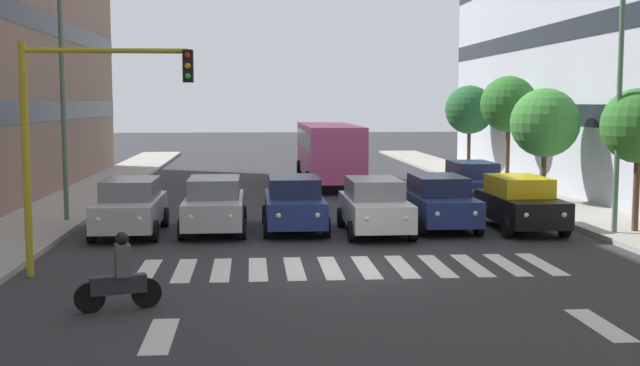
{
  "coord_description": "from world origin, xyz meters",
  "views": [
    {
      "loc": [
        2.38,
        19.34,
        4.1
      ],
      "look_at": [
        0.32,
        -4.48,
        1.67
      ],
      "focal_mm": 44.55,
      "sensor_mm": 36.0,
      "label": 1
    }
  ],
  "objects_px": {
    "street_tree_0": "(639,126)",
    "street_tree_3": "(469,110)",
    "street_tree_2": "(509,104)",
    "street_tree_1": "(545,123)",
    "car_row2_0": "(473,183)",
    "bus_behind_traffic": "(328,147)",
    "motorcycle_with_rider": "(120,278)",
    "traffic_light_gantry": "(74,121)",
    "car_4": "(214,204)",
    "car_2": "(375,206)",
    "street_lamp_right": "(75,78)",
    "car_5": "(130,206)",
    "car_0": "(520,203)",
    "car_1": "(439,201)",
    "car_3": "(294,203)",
    "street_lamp_left": "(601,83)"
  },
  "relations": [
    {
      "from": "street_tree_0",
      "to": "street_tree_3",
      "type": "height_order",
      "value": "street_tree_3"
    },
    {
      "from": "street_tree_2",
      "to": "street_tree_1",
      "type": "bearing_deg",
      "value": 86.0
    },
    {
      "from": "car_row2_0",
      "to": "bus_behind_traffic",
      "type": "distance_m",
      "value": 9.78
    },
    {
      "from": "motorcycle_with_rider",
      "to": "traffic_light_gantry",
      "type": "bearing_deg",
      "value": -65.53
    },
    {
      "from": "car_4",
      "to": "traffic_light_gantry",
      "type": "relative_size",
      "value": 0.81
    },
    {
      "from": "car_2",
      "to": "street_lamp_right",
      "type": "height_order",
      "value": "street_lamp_right"
    },
    {
      "from": "car_2",
      "to": "street_tree_2",
      "type": "height_order",
      "value": "street_tree_2"
    },
    {
      "from": "car_2",
      "to": "car_5",
      "type": "xyz_separation_m",
      "value": [
        7.61,
        -0.54,
        0.0
      ]
    },
    {
      "from": "car_0",
      "to": "street_tree_0",
      "type": "xyz_separation_m",
      "value": [
        -3.18,
        1.4,
        2.49
      ]
    },
    {
      "from": "car_5",
      "to": "street_tree_1",
      "type": "distance_m",
      "value": 16.67
    },
    {
      "from": "car_1",
      "to": "bus_behind_traffic",
      "type": "relative_size",
      "value": 0.42
    },
    {
      "from": "car_3",
      "to": "street_tree_2",
      "type": "xyz_separation_m",
      "value": [
        -10.71,
        -11.26,
        3.12
      ]
    },
    {
      "from": "street_lamp_right",
      "to": "street_lamp_left",
      "type": "bearing_deg",
      "value": 165.76
    },
    {
      "from": "car_4",
      "to": "traffic_light_gantry",
      "type": "distance_m",
      "value": 7.36
    },
    {
      "from": "bus_behind_traffic",
      "to": "street_lamp_right",
      "type": "distance_m",
      "value": 15.86
    },
    {
      "from": "car_4",
      "to": "motorcycle_with_rider",
      "type": "relative_size",
      "value": 2.68
    },
    {
      "from": "street_tree_1",
      "to": "bus_behind_traffic",
      "type": "bearing_deg",
      "value": -47.84
    },
    {
      "from": "motorcycle_with_rider",
      "to": "street_tree_1",
      "type": "xyz_separation_m",
      "value": [
        -14.28,
        -15.08,
        2.64
      ]
    },
    {
      "from": "car_4",
      "to": "street_tree_3",
      "type": "xyz_separation_m",
      "value": [
        -13.19,
        -17.86,
        2.8
      ]
    },
    {
      "from": "car_4",
      "to": "traffic_light_gantry",
      "type": "bearing_deg",
      "value": 64.42
    },
    {
      "from": "motorcycle_with_rider",
      "to": "street_tree_3",
      "type": "relative_size",
      "value": 0.34
    },
    {
      "from": "car_0",
      "to": "street_lamp_right",
      "type": "relative_size",
      "value": 0.56
    },
    {
      "from": "car_1",
      "to": "street_lamp_right",
      "type": "height_order",
      "value": "street_lamp_right"
    },
    {
      "from": "street_lamp_left",
      "to": "street_tree_1",
      "type": "relative_size",
      "value": 1.63
    },
    {
      "from": "car_row2_0",
      "to": "street_tree_2",
      "type": "xyz_separation_m",
      "value": [
        -3.2,
        -5.43,
        3.12
      ]
    },
    {
      "from": "street_lamp_right",
      "to": "street_tree_3",
      "type": "xyz_separation_m",
      "value": [
        -17.85,
        -15.79,
        -1.24
      ]
    },
    {
      "from": "car_0",
      "to": "car_3",
      "type": "xyz_separation_m",
      "value": [
        7.26,
        -0.54,
        0.0
      ]
    },
    {
      "from": "car_0",
      "to": "car_5",
      "type": "distance_m",
      "value": 12.39
    },
    {
      "from": "car_2",
      "to": "street_lamp_right",
      "type": "bearing_deg",
      "value": -16.32
    },
    {
      "from": "car_5",
      "to": "motorcycle_with_rider",
      "type": "bearing_deg",
      "value": 97.16
    },
    {
      "from": "street_lamp_left",
      "to": "street_tree_3",
      "type": "bearing_deg",
      "value": -94.46
    },
    {
      "from": "car_3",
      "to": "car_2",
      "type": "bearing_deg",
      "value": 160.72
    },
    {
      "from": "car_3",
      "to": "traffic_light_gantry",
      "type": "xyz_separation_m",
      "value": [
        5.48,
        6.25,
        2.79
      ]
    },
    {
      "from": "street_tree_2",
      "to": "street_tree_3",
      "type": "distance_m",
      "value": 6.51
    },
    {
      "from": "car_2",
      "to": "street_tree_1",
      "type": "height_order",
      "value": "street_tree_1"
    },
    {
      "from": "street_tree_0",
      "to": "street_tree_2",
      "type": "xyz_separation_m",
      "value": [
        -0.27,
        -13.2,
        0.63
      ]
    },
    {
      "from": "car_5",
      "to": "car_row2_0",
      "type": "height_order",
      "value": "same"
    },
    {
      "from": "street_tree_0",
      "to": "street_tree_3",
      "type": "xyz_separation_m",
      "value": [
        -0.21,
        -19.7,
        0.31
      ]
    },
    {
      "from": "car_4",
      "to": "car_row2_0",
      "type": "bearing_deg",
      "value": -149.49
    },
    {
      "from": "street_tree_0",
      "to": "bus_behind_traffic",
      "type": "bearing_deg",
      "value": -63.67
    },
    {
      "from": "car_1",
      "to": "car_3",
      "type": "distance_m",
      "value": 4.72
    },
    {
      "from": "car_3",
      "to": "car_1",
      "type": "bearing_deg",
      "value": 179.56
    },
    {
      "from": "car_5",
      "to": "street_lamp_left",
      "type": "bearing_deg",
      "value": 172.61
    },
    {
      "from": "street_lamp_right",
      "to": "street_tree_1",
      "type": "height_order",
      "value": "street_lamp_right"
    },
    {
      "from": "street_lamp_left",
      "to": "street_lamp_right",
      "type": "bearing_deg",
      "value": -14.24
    },
    {
      "from": "street_tree_2",
      "to": "street_tree_0",
      "type": "bearing_deg",
      "value": 88.82
    },
    {
      "from": "car_0",
      "to": "street_tree_0",
      "type": "height_order",
      "value": "street_tree_0"
    },
    {
      "from": "bus_behind_traffic",
      "to": "car_1",
      "type": "bearing_deg",
      "value": 98.99
    },
    {
      "from": "traffic_light_gantry",
      "to": "street_tree_0",
      "type": "relative_size",
      "value": 1.25
    },
    {
      "from": "car_3",
      "to": "street_tree_2",
      "type": "height_order",
      "value": "street_tree_2"
    }
  ]
}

